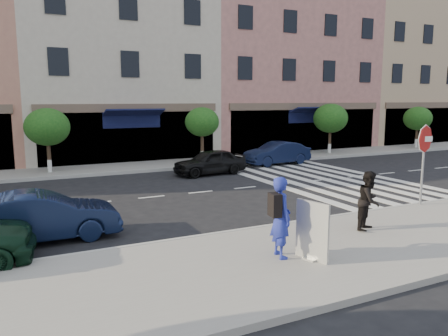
{
  "coord_description": "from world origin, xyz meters",
  "views": [
    {
      "loc": [
        -6.59,
        -11.53,
        3.64
      ],
      "look_at": [
        -0.38,
        1.14,
        1.4
      ],
      "focal_mm": 35.0,
      "sensor_mm": 36.0,
      "label": 1
    }
  ],
  "objects_px": {
    "stop_sign": "(425,147)",
    "walker": "(369,201)",
    "car_near_mid": "(41,217)",
    "poster_board": "(312,231)",
    "car_far_right": "(277,153)",
    "car_far_mid": "(210,162)",
    "photographer": "(281,217)"
  },
  "relations": [
    {
      "from": "stop_sign",
      "to": "walker",
      "type": "xyz_separation_m",
      "value": [
        -3.64,
        -1.34,
        -1.13
      ]
    },
    {
      "from": "walker",
      "to": "car_near_mid",
      "type": "relative_size",
      "value": 0.41
    },
    {
      "from": "stop_sign",
      "to": "poster_board",
      "type": "xyz_separation_m",
      "value": [
        -6.39,
        -2.48,
        -1.29
      ]
    },
    {
      "from": "car_far_right",
      "to": "car_far_mid",
      "type": "bearing_deg",
      "value": -78.59
    },
    {
      "from": "car_far_right",
      "to": "poster_board",
      "type": "bearing_deg",
      "value": -34.27
    },
    {
      "from": "photographer",
      "to": "car_far_right",
      "type": "bearing_deg",
      "value": -24.25
    },
    {
      "from": "car_near_mid",
      "to": "photographer",
      "type": "bearing_deg",
      "value": -130.15
    },
    {
      "from": "walker",
      "to": "car_far_right",
      "type": "height_order",
      "value": "walker"
    },
    {
      "from": "photographer",
      "to": "car_near_mid",
      "type": "bearing_deg",
      "value": 57.91
    },
    {
      "from": "photographer",
      "to": "car_near_mid",
      "type": "height_order",
      "value": "photographer"
    },
    {
      "from": "photographer",
      "to": "poster_board",
      "type": "relative_size",
      "value": 1.39
    },
    {
      "from": "car_far_mid",
      "to": "photographer",
      "type": "bearing_deg",
      "value": -21.69
    },
    {
      "from": "stop_sign",
      "to": "car_far_mid",
      "type": "distance_m",
      "value": 10.03
    },
    {
      "from": "walker",
      "to": "car_near_mid",
      "type": "bearing_deg",
      "value": 129.69
    },
    {
      "from": "stop_sign",
      "to": "photographer",
      "type": "bearing_deg",
      "value": -155.59
    },
    {
      "from": "poster_board",
      "to": "walker",
      "type": "bearing_deg",
      "value": 7.39
    },
    {
      "from": "poster_board",
      "to": "car_far_mid",
      "type": "xyz_separation_m",
      "value": [
        2.85,
        11.75,
        -0.17
      ]
    },
    {
      "from": "car_near_mid",
      "to": "car_far_mid",
      "type": "xyz_separation_m",
      "value": [
        8.07,
        7.3,
        -0.03
      ]
    },
    {
      "from": "photographer",
      "to": "car_far_right",
      "type": "height_order",
      "value": "photographer"
    },
    {
      "from": "car_near_mid",
      "to": "car_far_mid",
      "type": "distance_m",
      "value": 10.88
    },
    {
      "from": "car_far_mid",
      "to": "car_far_right",
      "type": "relative_size",
      "value": 0.93
    },
    {
      "from": "car_far_mid",
      "to": "car_far_right",
      "type": "bearing_deg",
      "value": 100.6
    },
    {
      "from": "car_far_mid",
      "to": "car_near_mid",
      "type": "bearing_deg",
      "value": -52.88
    },
    {
      "from": "walker",
      "to": "stop_sign",
      "type": "bearing_deg",
      "value": -7.48
    },
    {
      "from": "car_far_mid",
      "to": "car_far_right",
      "type": "xyz_separation_m",
      "value": [
        4.71,
        1.32,
        0.02
      ]
    },
    {
      "from": "walker",
      "to": "car_far_right",
      "type": "bearing_deg",
      "value": 40.29
    },
    {
      "from": "photographer",
      "to": "car_near_mid",
      "type": "relative_size",
      "value": 0.46
    },
    {
      "from": "stop_sign",
      "to": "car_far_mid",
      "type": "relative_size",
      "value": 0.74
    },
    {
      "from": "car_near_mid",
      "to": "car_far_right",
      "type": "distance_m",
      "value": 15.41
    },
    {
      "from": "photographer",
      "to": "walker",
      "type": "xyz_separation_m",
      "value": [
        3.28,
        0.69,
        -0.11
      ]
    },
    {
      "from": "stop_sign",
      "to": "photographer",
      "type": "height_order",
      "value": "stop_sign"
    },
    {
      "from": "photographer",
      "to": "car_far_mid",
      "type": "bearing_deg",
      "value": -8.25
    }
  ]
}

